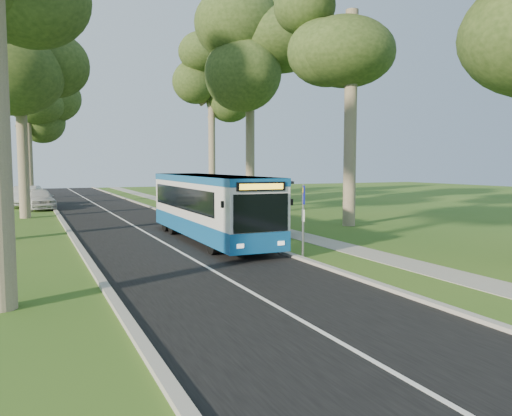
{
  "coord_description": "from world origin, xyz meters",
  "views": [
    {
      "loc": [
        -8.87,
        -17.06,
        3.43
      ],
      "look_at": [
        -0.11,
        1.95,
        1.6
      ],
      "focal_mm": 35.0,
      "sensor_mm": 36.0,
      "label": 1
    }
  ],
  "objects": [
    {
      "name": "ground",
      "position": [
        0.0,
        0.0,
        0.0
      ],
      "size": [
        120.0,
        120.0,
        0.0
      ],
      "primitive_type": "plane",
      "color": "#305B1C",
      "rests_on": "ground"
    },
    {
      "name": "road",
      "position": [
        -3.5,
        10.0,
        0.01
      ],
      "size": [
        7.0,
        100.0,
        0.02
      ],
      "primitive_type": "cube",
      "color": "black",
      "rests_on": "ground"
    },
    {
      "name": "kerb_east",
      "position": [
        0.0,
        10.0,
        0.06
      ],
      "size": [
        0.25,
        100.0,
        0.12
      ],
      "primitive_type": "cube",
      "color": "#9E9B93",
      "rests_on": "ground"
    },
    {
      "name": "kerb_west",
      "position": [
        -7.0,
        10.0,
        0.06
      ],
      "size": [
        0.25,
        100.0,
        0.12
      ],
      "primitive_type": "cube",
      "color": "#9E9B93",
      "rests_on": "ground"
    },
    {
      "name": "centre_line",
      "position": [
        -3.5,
        10.0,
        0.02
      ],
      "size": [
        0.12,
        100.0,
        0.0
      ],
      "primitive_type": "cube",
      "color": "white",
      "rests_on": "road"
    },
    {
      "name": "footpath",
      "position": [
        3.0,
        10.0,
        0.01
      ],
      "size": [
        1.5,
        100.0,
        0.02
      ],
      "primitive_type": "cube",
      "color": "gray",
      "rests_on": "ground"
    },
    {
      "name": "bus",
      "position": [
        -1.44,
        4.03,
        1.53
      ],
      "size": [
        2.46,
        11.16,
        2.95
      ],
      "rotation": [
        0.0,
        0.0,
        -0.01
      ],
      "color": "silver",
      "rests_on": "ground"
    },
    {
      "name": "bus_stop_sign",
      "position": [
        0.3,
        -1.3,
        1.67
      ],
      "size": [
        0.16,
        0.37,
        2.7
      ],
      "rotation": [
        0.0,
        0.0,
        -0.33
      ],
      "color": "gray",
      "rests_on": "ground"
    },
    {
      "name": "bus_shelter",
      "position": [
        2.07,
        4.25,
        1.88
      ],
      "size": [
        2.49,
        3.45,
        2.66
      ],
      "rotation": [
        0.0,
        0.0,
        -0.29
      ],
      "color": "black",
      "rests_on": "ground"
    },
    {
      "name": "litter_bin",
      "position": [
        1.0,
        4.83,
        0.44
      ],
      "size": [
        0.5,
        0.5,
        0.87
      ],
      "rotation": [
        0.0,
        0.0,
        0.13
      ],
      "color": "black",
      "rests_on": "ground"
    },
    {
      "name": "car_white",
      "position": [
        -8.04,
        24.33,
        0.82
      ],
      "size": [
        2.56,
        5.05,
        1.65
      ],
      "primitive_type": "imported",
      "rotation": [
        0.0,
        0.0,
        0.13
      ],
      "color": "silver",
      "rests_on": "ground"
    },
    {
      "name": "car_silver",
      "position": [
        -8.92,
        27.77,
        0.84
      ],
      "size": [
        2.8,
        5.34,
        1.67
      ],
      "primitive_type": "imported",
      "rotation": [
        0.0,
        0.0,
        -0.21
      ],
      "color": "#B6B8BE",
      "rests_on": "ground"
    },
    {
      "name": "tree_west_c",
      "position": [
        -9.0,
        18.0,
        10.9
      ],
      "size": [
        5.2,
        5.2,
        14.7
      ],
      "color": "#7A6B56",
      "rests_on": "ground"
    },
    {
      "name": "tree_west_e",
      "position": [
        -8.5,
        38.0,
        10.13
      ],
      "size": [
        5.2,
        5.2,
        13.66
      ],
      "color": "#7A6B56",
      "rests_on": "ground"
    },
    {
      "name": "tree_east_b",
      "position": [
        7.5,
        6.0,
        11.96
      ],
      "size": [
        5.2,
        5.2,
        16.16
      ],
      "color": "#7A6B56",
      "rests_on": "ground"
    },
    {
      "name": "tree_east_c",
      "position": [
        6.8,
        18.0,
        11.52
      ],
      "size": [
        5.2,
        5.2,
        15.56
      ],
      "color": "#7A6B56",
      "rests_on": "ground"
    },
    {
      "name": "tree_east_d",
      "position": [
        8.0,
        30.0,
        11.22
      ],
      "size": [
        5.2,
        5.2,
        15.15
      ],
      "color": "#7A6B56",
      "rests_on": "ground"
    }
  ]
}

